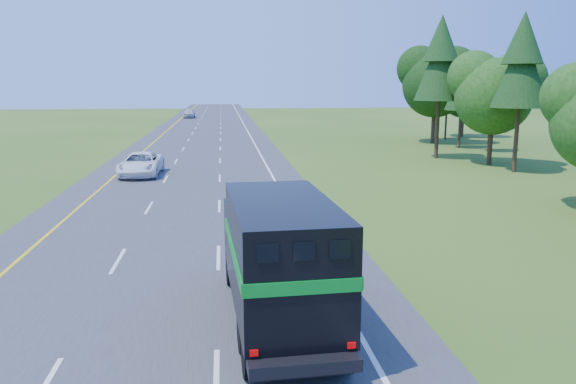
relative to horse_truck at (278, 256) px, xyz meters
name	(u,v)px	position (x,y,z in m)	size (l,w,h in m)	color
road	(199,157)	(-3.48, 36.05, -1.90)	(15.00, 260.00, 0.04)	#38383A
lane_markings	(199,156)	(-3.48, 36.05, -1.87)	(11.15, 260.00, 0.01)	yellow
horse_truck	(278,256)	(0.00, 0.00, 0.00)	(2.86, 8.05, 3.51)	black
white_suv	(141,164)	(-7.17, 25.94, -1.08)	(2.67, 5.78, 1.61)	white
far_car	(189,113)	(-7.56, 94.06, -1.01)	(2.06, 5.12, 1.74)	silver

